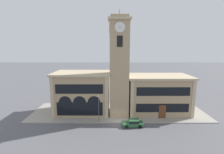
# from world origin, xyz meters

# --- Properties ---
(ground_plane) EXTENTS (300.00, 300.00, 0.00)m
(ground_plane) POSITION_xyz_m (0.00, 0.00, 0.00)
(ground_plane) COLOR #56565B
(sidewalk_kerb) EXTENTS (40.04, 12.57, 0.15)m
(sidewalk_kerb) POSITION_xyz_m (0.00, 6.28, 0.07)
(sidewalk_kerb) COLOR gray
(sidewalk_kerb) RESTS_ON ground_plane
(clock_tower) EXTENTS (4.77, 4.77, 22.82)m
(clock_tower) POSITION_xyz_m (-0.00, 4.48, 10.86)
(clock_tower) COLOR tan
(clock_tower) RESTS_ON ground_plane
(town_hall_left_wing) EXTENTS (12.90, 8.82, 9.53)m
(town_hall_left_wing) POSITION_xyz_m (-8.44, 6.47, 4.79)
(town_hall_left_wing) COLOR tan
(town_hall_left_wing) RESTS_ON ground_plane
(town_hall_right_wing) EXTENTS (14.38, 8.82, 8.77)m
(town_hall_right_wing) POSITION_xyz_m (9.18, 6.48, 4.41)
(town_hall_right_wing) COLOR tan
(town_hall_right_wing) RESTS_ON ground_plane
(parked_car_near) EXTENTS (4.13, 2.04, 1.38)m
(parked_car_near) POSITION_xyz_m (2.50, -1.30, 0.72)
(parked_car_near) COLOR #285633
(parked_car_near) RESTS_ON ground_plane
(street_lamp) EXTENTS (0.36, 0.36, 5.62)m
(street_lamp) POSITION_xyz_m (-4.23, 0.47, 3.85)
(street_lamp) COLOR #4C4C51
(street_lamp) RESTS_ON sidewalk_kerb
(bollard) EXTENTS (0.18, 0.18, 1.06)m
(bollard) POSITION_xyz_m (3.68, 0.45, 0.67)
(bollard) COLOR black
(bollard) RESTS_ON sidewalk_kerb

